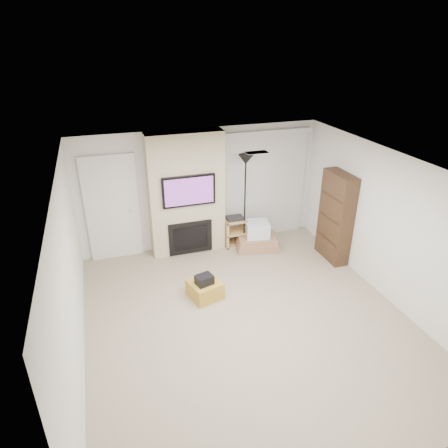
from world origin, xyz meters
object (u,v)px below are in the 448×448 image
object	(u,v)px
av_stand	(235,230)
box_stack	(257,238)
floor_lamp	(245,176)
ottoman	(205,289)
bookshelf	(336,217)

from	to	relation	value
av_stand	box_stack	xyz separation A→B (m)	(0.41, -0.26, -0.12)
floor_lamp	av_stand	bearing A→B (deg)	144.79
ottoman	floor_lamp	distance (m)	2.45
floor_lamp	av_stand	size ratio (longest dim) A/B	3.05
av_stand	bookshelf	distance (m)	2.11
box_stack	bookshelf	xyz separation A→B (m)	(1.29, -0.86, 0.68)
av_stand	bookshelf	world-z (taller)	bookshelf
ottoman	av_stand	bearing A→B (deg)	55.60
floor_lamp	box_stack	world-z (taller)	floor_lamp
ottoman	bookshelf	bearing A→B (deg)	10.30
box_stack	floor_lamp	bearing A→B (deg)	150.54
ottoman	av_stand	world-z (taller)	av_stand
ottoman	floor_lamp	world-z (taller)	floor_lamp
box_stack	bookshelf	size ratio (longest dim) A/B	0.55
ottoman	av_stand	size ratio (longest dim) A/B	0.76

